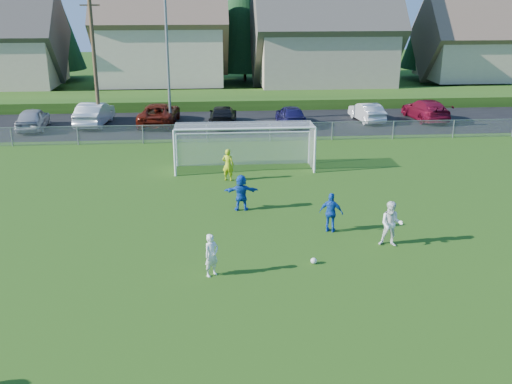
# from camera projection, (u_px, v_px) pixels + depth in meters

# --- Properties ---
(ground) EXTENTS (160.00, 160.00, 0.00)m
(ground) POSITION_uv_depth(u_px,v_px,m) (278.00, 327.00, 17.28)
(ground) COLOR #193D0C
(ground) RESTS_ON ground
(asphalt_lot) EXTENTS (60.00, 60.00, 0.00)m
(asphalt_lot) POSITION_uv_depth(u_px,v_px,m) (235.00, 123.00, 43.22)
(asphalt_lot) COLOR black
(asphalt_lot) RESTS_ON ground
(grass_embankment) EXTENTS (70.00, 6.00, 0.80)m
(grass_embankment) POSITION_uv_depth(u_px,v_px,m) (231.00, 100.00, 50.16)
(grass_embankment) COLOR #1E420F
(grass_embankment) RESTS_ON ground
(soccer_ball) EXTENTS (0.22, 0.22, 0.22)m
(soccer_ball) POSITION_uv_depth(u_px,v_px,m) (314.00, 261.00, 21.22)
(soccer_ball) COLOR white
(soccer_ball) RESTS_ON ground
(player_white_a) EXTENTS (0.65, 0.62, 1.50)m
(player_white_a) POSITION_uv_depth(u_px,v_px,m) (211.00, 255.00, 20.15)
(player_white_a) COLOR white
(player_white_a) RESTS_ON ground
(player_white_b) EXTENTS (1.01, 0.87, 1.76)m
(player_white_b) POSITION_uv_depth(u_px,v_px,m) (391.00, 224.00, 22.45)
(player_white_b) COLOR white
(player_white_b) RESTS_ON ground
(player_blue_a) EXTENTS (1.03, 0.73, 1.62)m
(player_blue_a) POSITION_uv_depth(u_px,v_px,m) (331.00, 213.00, 23.81)
(player_blue_a) COLOR #1242AC
(player_blue_a) RESTS_ON ground
(player_blue_b) EXTENTS (1.51, 0.52, 1.61)m
(player_blue_b) POSITION_uv_depth(u_px,v_px,m) (241.00, 192.00, 26.15)
(player_blue_b) COLOR #1242AC
(player_blue_b) RESTS_ON ground
(goalkeeper) EXTENTS (0.70, 0.58, 1.65)m
(goalkeeper) POSITION_uv_depth(u_px,v_px,m) (228.00, 165.00, 30.16)
(goalkeeper) COLOR #ABC417
(goalkeeper) RESTS_ON ground
(car_a) EXTENTS (2.00, 4.46, 1.49)m
(car_a) POSITION_uv_depth(u_px,v_px,m) (33.00, 119.00, 41.16)
(car_a) COLOR #9A9BA1
(car_a) RESTS_ON ground
(car_b) EXTENTS (2.20, 5.14, 1.65)m
(car_b) POSITION_uv_depth(u_px,v_px,m) (94.00, 114.00, 42.41)
(car_b) COLOR silver
(car_b) RESTS_ON ground
(car_c) EXTENTS (2.89, 5.64, 1.52)m
(car_c) POSITION_uv_depth(u_px,v_px,m) (159.00, 114.00, 42.69)
(car_c) COLOR #521309
(car_c) RESTS_ON ground
(car_d) EXTENTS (2.16, 4.78, 1.36)m
(car_d) POSITION_uv_depth(u_px,v_px,m) (223.00, 116.00, 42.45)
(car_d) COLOR black
(car_d) RESTS_ON ground
(car_e) EXTENTS (1.96, 4.29, 1.43)m
(car_e) POSITION_uv_depth(u_px,v_px,m) (291.00, 115.00, 42.49)
(car_e) COLOR #151241
(car_e) RESTS_ON ground
(car_f) EXTENTS (1.95, 4.26, 1.36)m
(car_f) POSITION_uv_depth(u_px,v_px,m) (367.00, 112.00, 43.72)
(car_f) COLOR #B9B9B9
(car_f) RESTS_ON ground
(car_g) EXTENTS (2.48, 5.33, 1.51)m
(car_g) POSITION_uv_depth(u_px,v_px,m) (426.00, 110.00, 44.15)
(car_g) COLOR maroon
(car_g) RESTS_ON ground
(soccer_goal) EXTENTS (7.42, 1.90, 2.50)m
(soccer_goal) POSITION_uv_depth(u_px,v_px,m) (244.00, 139.00, 31.89)
(soccer_goal) COLOR white
(soccer_goal) RESTS_ON ground
(chainlink_fence) EXTENTS (52.06, 0.06, 1.20)m
(chainlink_fence) POSITION_uv_depth(u_px,v_px,m) (239.00, 132.00, 37.83)
(chainlink_fence) COLOR gray
(chainlink_fence) RESTS_ON ground
(streetlight) EXTENTS (1.38, 0.18, 9.00)m
(streetlight) POSITION_uv_depth(u_px,v_px,m) (168.00, 58.00, 39.91)
(streetlight) COLOR slate
(streetlight) RESTS_ON ground
(utility_pole) EXTENTS (1.60, 0.26, 10.00)m
(utility_pole) POSITION_uv_depth(u_px,v_px,m) (94.00, 52.00, 40.37)
(utility_pole) COLOR #473321
(utility_pole) RESTS_ON ground
(houses_row) EXTENTS (53.90, 11.45, 13.27)m
(houses_row) POSITION_uv_depth(u_px,v_px,m) (248.00, 10.00, 55.11)
(houses_row) COLOR tan
(houses_row) RESTS_ON ground
(tree_row) EXTENTS (65.98, 12.36, 13.80)m
(tree_row) POSITION_uv_depth(u_px,v_px,m) (235.00, 12.00, 61.09)
(tree_row) COLOR #382616
(tree_row) RESTS_ON ground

